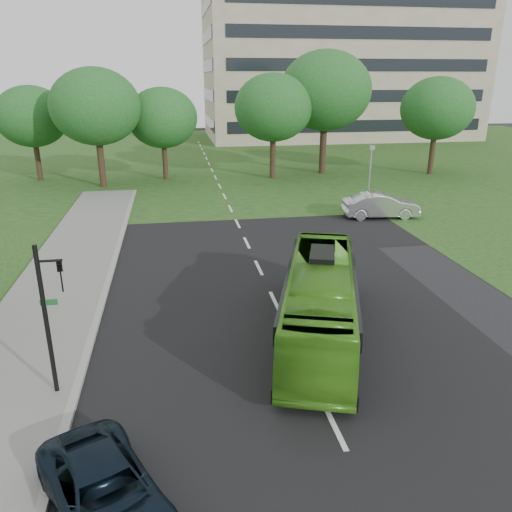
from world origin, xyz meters
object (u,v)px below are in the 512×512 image
Objects in this scene: office_building at (339,52)px; traffic_light at (50,310)px; tree_park_c at (273,108)px; sedan at (381,205)px; tree_park_b at (162,118)px; suv at (105,493)px; bus at (320,301)px; tree_park_a at (96,107)px; camera_pole at (370,167)px; tree_park_f at (32,117)px; tree_park_d at (325,91)px; tree_park_e at (437,109)px.

office_building is 8.60× the size of traffic_light.
tree_park_c is 1.85× the size of sedan.
tree_park_b reaches higher than suv.
bus is 8.89m from traffic_light.
tree_park_a is 2.23× the size of camera_pole.
tree_park_b is at bearing 75.62° from traffic_light.
tree_park_f is at bearing 79.58° from suv.
tree_park_d is at bearing 18.26° from tree_park_c.
tree_park_f reaches higher than suv.
sedan is 26.82m from suv.
bus is 1.93× the size of sedan.
traffic_light is at bearing -114.29° from office_building.
tree_park_a is at bearing -132.72° from office_building.
tree_park_b is at bearing 118.11° from bus.
tree_park_c reaches higher than sedan.
office_building reaches higher than tree_park_b.
camera_pole is (-10.84, -11.36, -3.32)m from tree_park_e.
tree_park_c is at bearing -6.38° from tree_park_f.
bus is (-19.84, -29.61, -4.78)m from tree_park_e.
sedan is (8.62, 15.07, -0.52)m from bus.
tree_park_f is 36.76m from bus.
tree_park_b is 0.98× the size of tree_park_f.
tree_park_d is 1.37× the size of tree_park_f.
traffic_light is 1.07× the size of camera_pole.
tree_park_b is 11.40m from tree_park_f.
office_building reaches higher than tree_park_f.
traffic_light is (-12.74, -32.24, -3.58)m from tree_park_c.
camera_pole reaches higher than bus.
tree_park_b is at bearing 47.49° from sedan.
sedan is at bearing -73.69° from tree_park_c.
tree_park_f is (-21.15, 2.36, -0.69)m from tree_park_c.
bus is at bearing -69.14° from tree_park_a.
tree_park_c is at bearing -161.74° from tree_park_d.
tree_park_a is at bearing 85.06° from traffic_light.
office_building reaches higher than traffic_light.
tree_park_f is 31.20m from sedan.
bus is (-4.25, -30.00, -4.97)m from tree_park_c.
traffic_light is at bearing -131.65° from tree_park_e.
tree_park_c is 15.59m from tree_park_e.
office_building reaches higher than tree_park_a.
tree_park_d reaches higher than tree_park_e.
tree_park_c is at bearing 5.52° from tree_park_a.
tree_park_a reaches higher than tree_park_c.
tree_park_c is 1.03× the size of tree_park_e.
tree_park_d is 33.76m from bus.
tree_park_d is 2.61× the size of camera_pole.
tree_park_d reaches higher than traffic_light.
tree_park_e is 1.09× the size of tree_park_f.
tree_park_c reaches higher than traffic_light.
tree_park_f is (-11.32, 1.37, 0.15)m from tree_park_b.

